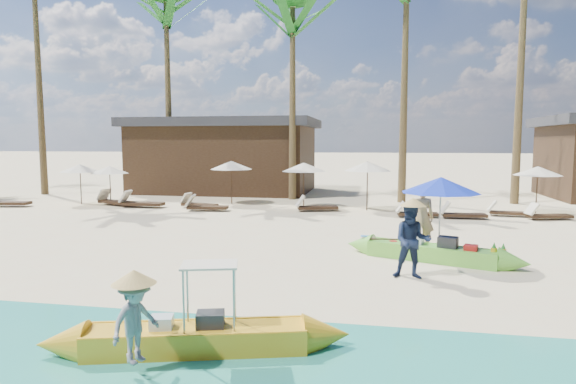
% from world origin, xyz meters
% --- Properties ---
extents(ground, '(240.00, 240.00, 0.00)m').
position_xyz_m(ground, '(0.00, 0.00, 0.00)').
color(ground, beige).
rests_on(ground, ground).
extents(green_canoe, '(4.85, 2.04, 0.64)m').
position_xyz_m(green_canoe, '(2.28, 2.16, 0.22)').
color(green_canoe, '#68C43B').
rests_on(green_canoe, ground).
extents(yellow_canoe, '(4.82, 1.60, 1.27)m').
position_xyz_m(yellow_canoe, '(-1.57, -3.91, 0.21)').
color(yellow_canoe, gold).
rests_on(yellow_canoe, ground).
extents(tourist, '(0.67, 0.44, 1.82)m').
position_xyz_m(tourist, '(2.12, 3.18, 0.91)').
color(tourist, tan).
rests_on(tourist, ground).
extents(vendor_green, '(0.84, 0.67, 1.66)m').
position_xyz_m(vendor_green, '(1.68, 0.45, 0.83)').
color(vendor_green, '#16213D').
rests_on(vendor_green, ground).
extents(vendor_yellow, '(0.64, 0.80, 1.08)m').
position_xyz_m(vendor_yellow, '(-2.08, -4.70, 0.72)').
color(vendor_yellow, gray).
rests_on(vendor_yellow, ground).
extents(blue_umbrella, '(1.95, 1.95, 2.10)m').
position_xyz_m(blue_umbrella, '(2.48, 2.32, 1.89)').
color(blue_umbrella, '#99999E').
rests_on(blue_umbrella, ground).
extents(resort_parasol_2, '(1.85, 1.85, 1.90)m').
position_xyz_m(resort_parasol_2, '(-12.94, 10.50, 1.72)').
color(resort_parasol_2, '#332215').
rests_on(resort_parasol_2, ground).
extents(lounger_2_left, '(2.04, 0.89, 0.67)m').
position_xyz_m(lounger_2_left, '(-15.82, 9.05, 0.22)').
color(lounger_2_left, '#332215').
rests_on(lounger_2_left, ground).
extents(resort_parasol_3, '(1.77, 1.77, 1.82)m').
position_xyz_m(resort_parasol_3, '(-11.55, 10.73, 1.65)').
color(resort_parasol_3, '#332215').
rests_on(resort_parasol_3, ground).
extents(lounger_3_left, '(2.00, 1.15, 0.65)m').
position_xyz_m(lounger_3_left, '(-11.18, 10.39, 0.22)').
color(lounger_3_left, '#332215').
rests_on(lounger_3_left, ground).
extents(lounger_3_right, '(2.00, 0.64, 0.68)m').
position_xyz_m(lounger_3_right, '(-9.63, 9.92, 0.23)').
color(lounger_3_right, '#332215').
rests_on(lounger_3_right, ground).
extents(resort_parasol_4, '(1.99, 1.99, 2.05)m').
position_xyz_m(resort_parasol_4, '(-5.92, 11.94, 1.85)').
color(resort_parasol_4, '#332215').
rests_on(resort_parasol_4, ground).
extents(lounger_4_left, '(1.80, 0.85, 0.59)m').
position_xyz_m(lounger_4_left, '(-7.00, 10.21, 0.20)').
color(lounger_4_left, '#332215').
rests_on(lounger_4_left, ground).
extents(lounger_4_right, '(1.86, 0.77, 0.61)m').
position_xyz_m(lounger_4_right, '(-6.34, 9.40, 0.21)').
color(lounger_4_right, '#332215').
rests_on(lounger_4_right, ground).
extents(resort_parasol_5, '(1.98, 1.98, 2.04)m').
position_xyz_m(resort_parasol_5, '(-2.30, 11.16, 1.84)').
color(resort_parasol_5, '#332215').
rests_on(resort_parasol_5, ground).
extents(lounger_5_left, '(1.88, 1.01, 0.61)m').
position_xyz_m(lounger_5_left, '(-1.68, 10.18, 0.20)').
color(lounger_5_left, '#332215').
rests_on(lounger_5_left, ground).
extents(resort_parasol_6, '(2.07, 2.07, 2.13)m').
position_xyz_m(resort_parasol_6, '(0.52, 10.82, 1.92)').
color(resort_parasol_6, '#332215').
rests_on(resort_parasol_6, ground).
extents(lounger_6_left, '(1.66, 0.63, 0.55)m').
position_xyz_m(lounger_6_left, '(2.41, 9.21, 0.18)').
color(lounger_6_left, '#332215').
rests_on(lounger_6_left, ground).
extents(lounger_6_right, '(1.74, 0.58, 0.59)m').
position_xyz_m(lounger_6_right, '(4.15, 9.18, 0.20)').
color(lounger_6_right, '#332215').
rests_on(lounger_6_right, ground).
extents(resort_parasol_7, '(1.90, 1.90, 1.96)m').
position_xyz_m(resort_parasol_7, '(7.46, 11.25, 1.76)').
color(resort_parasol_7, '#332215').
rests_on(resort_parasol_7, ground).
extents(lounger_7_left, '(1.68, 0.72, 0.55)m').
position_xyz_m(lounger_7_left, '(6.07, 10.16, 0.18)').
color(lounger_7_left, '#332215').
rests_on(lounger_7_left, ground).
extents(lounger_7_right, '(1.76, 0.88, 0.57)m').
position_xyz_m(lounger_7_right, '(7.32, 9.52, 0.19)').
color(lounger_7_right, '#332215').
rests_on(lounger_7_right, ground).
extents(palm_2, '(2.08, 2.08, 11.33)m').
position_xyz_m(palm_2, '(-10.45, 15.08, 9.18)').
color(palm_2, brown).
rests_on(palm_2, ground).
extents(palm_3, '(2.08, 2.08, 10.52)m').
position_xyz_m(palm_3, '(-3.36, 14.27, 8.58)').
color(palm_3, brown).
rests_on(palm_3, ground).
extents(palm_4, '(2.08, 2.08, 11.70)m').
position_xyz_m(palm_4, '(2.15, 14.01, 9.45)').
color(palm_4, brown).
rests_on(palm_4, ground).
extents(pavilion_west, '(10.80, 6.60, 4.30)m').
position_xyz_m(pavilion_west, '(-8.00, 17.50, 2.19)').
color(pavilion_west, '#332215').
rests_on(pavilion_west, ground).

